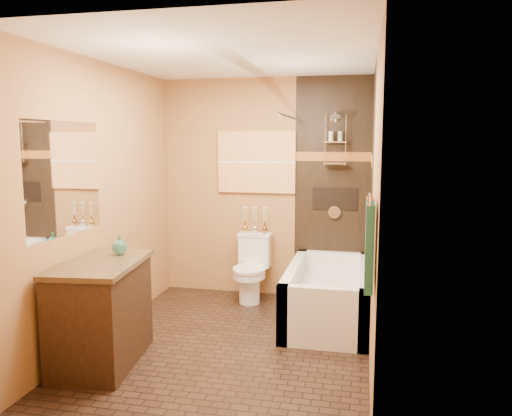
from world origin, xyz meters
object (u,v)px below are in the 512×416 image
(vanity, at_px, (101,312))
(bathtub, at_px, (328,299))
(toilet, at_px, (252,268))
(sunset_painting, at_px, (256,162))

(vanity, bearing_deg, bathtub, 31.42)
(toilet, bearing_deg, sunset_painting, 91.51)
(sunset_painting, xyz_separation_m, toilet, (-0.00, -0.25, -1.17))
(bathtub, bearing_deg, vanity, -141.83)
(bathtub, height_order, vanity, vanity)
(toilet, bearing_deg, vanity, -112.86)
(sunset_painting, bearing_deg, bathtub, -38.97)
(toilet, distance_m, vanity, 2.01)
(sunset_painting, distance_m, vanity, 2.51)
(toilet, height_order, vanity, vanity)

